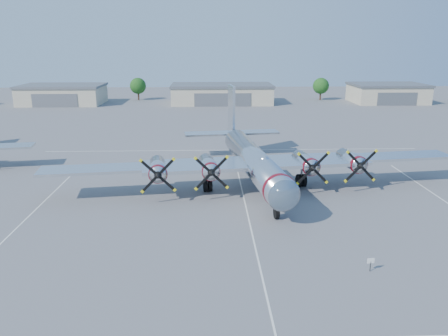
{
  "coord_description": "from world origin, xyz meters",
  "views": [
    {
      "loc": [
        -3.87,
        -43.64,
        16.78
      ],
      "look_at": [
        -2.19,
        3.45,
        3.2
      ],
      "focal_mm": 35.0,
      "sensor_mm": 36.0,
      "label": 1
    }
  ],
  "objects_px": {
    "hangar_east": "(387,93)",
    "tree_west": "(138,86)",
    "hangar_center": "(222,94)",
    "main_bomber_b29": "(251,183)",
    "hangar_west": "(63,94)",
    "info_placard": "(371,262)",
    "tree_east": "(321,86)"
  },
  "relations": [
    {
      "from": "hangar_east",
      "to": "tree_west",
      "type": "xyz_separation_m",
      "value": [
        -73.0,
        8.04,
        1.51
      ]
    },
    {
      "from": "hangar_center",
      "to": "hangar_east",
      "type": "xyz_separation_m",
      "value": [
        48.0,
        0.0,
        0.0
      ]
    },
    {
      "from": "main_bomber_b29",
      "to": "tree_west",
      "type": "bearing_deg",
      "value": 100.59
    },
    {
      "from": "hangar_west",
      "to": "info_placard",
      "type": "bearing_deg",
      "value": -61.01
    },
    {
      "from": "hangar_center",
      "to": "tree_west",
      "type": "xyz_separation_m",
      "value": [
        -25.0,
        8.04,
        1.51
      ]
    },
    {
      "from": "tree_west",
      "to": "hangar_center",
      "type": "bearing_deg",
      "value": -17.82
    },
    {
      "from": "main_bomber_b29",
      "to": "hangar_center",
      "type": "bearing_deg",
      "value": 83.9
    },
    {
      "from": "hangar_east",
      "to": "main_bomber_b29",
      "type": "height_order",
      "value": "hangar_east"
    },
    {
      "from": "hangar_west",
      "to": "hangar_center",
      "type": "relative_size",
      "value": 0.79
    },
    {
      "from": "tree_east",
      "to": "info_placard",
      "type": "bearing_deg",
      "value": -101.97
    },
    {
      "from": "main_bomber_b29",
      "to": "hangar_east",
      "type": "bearing_deg",
      "value": 50.79
    },
    {
      "from": "tree_west",
      "to": "tree_east",
      "type": "xyz_separation_m",
      "value": [
        55.0,
        -2.0,
        0.0
      ]
    },
    {
      "from": "info_placard",
      "to": "hangar_west",
      "type": "bearing_deg",
      "value": 114.17
    },
    {
      "from": "tree_west",
      "to": "info_placard",
      "type": "height_order",
      "value": "tree_west"
    },
    {
      "from": "hangar_center",
      "to": "tree_east",
      "type": "relative_size",
      "value": 4.31
    },
    {
      "from": "tree_east",
      "to": "info_placard",
      "type": "height_order",
      "value": "tree_east"
    },
    {
      "from": "hangar_west",
      "to": "info_placard",
      "type": "xyz_separation_m",
      "value": [
        53.32,
        -96.24,
        -1.95
      ]
    },
    {
      "from": "hangar_center",
      "to": "tree_east",
      "type": "bearing_deg",
      "value": 11.38
    },
    {
      "from": "hangar_east",
      "to": "info_placard",
      "type": "xyz_separation_m",
      "value": [
        -39.68,
        -96.24,
        -1.95
      ]
    },
    {
      "from": "tree_west",
      "to": "info_placard",
      "type": "bearing_deg",
      "value": -72.28
    },
    {
      "from": "tree_east",
      "to": "hangar_center",
      "type": "bearing_deg",
      "value": -168.62
    },
    {
      "from": "hangar_east",
      "to": "tree_west",
      "type": "bearing_deg",
      "value": 173.72
    },
    {
      "from": "hangar_west",
      "to": "tree_east",
      "type": "height_order",
      "value": "tree_east"
    },
    {
      "from": "hangar_east",
      "to": "info_placard",
      "type": "bearing_deg",
      "value": -112.41
    },
    {
      "from": "hangar_east",
      "to": "main_bomber_b29",
      "type": "distance_m",
      "value": 87.89
    },
    {
      "from": "main_bomber_b29",
      "to": "hangar_west",
      "type": "bearing_deg",
      "value": 114.78
    },
    {
      "from": "main_bomber_b29",
      "to": "info_placard",
      "type": "bearing_deg",
      "value": -79.36
    },
    {
      "from": "tree_west",
      "to": "tree_east",
      "type": "height_order",
      "value": "same"
    },
    {
      "from": "hangar_center",
      "to": "tree_east",
      "type": "distance_m",
      "value": 30.64
    },
    {
      "from": "tree_west",
      "to": "info_placard",
      "type": "distance_m",
      "value": 109.52
    },
    {
      "from": "hangar_east",
      "to": "tree_west",
      "type": "relative_size",
      "value": 3.1
    },
    {
      "from": "hangar_west",
      "to": "hangar_east",
      "type": "bearing_deg",
      "value": 0.0
    }
  ]
}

